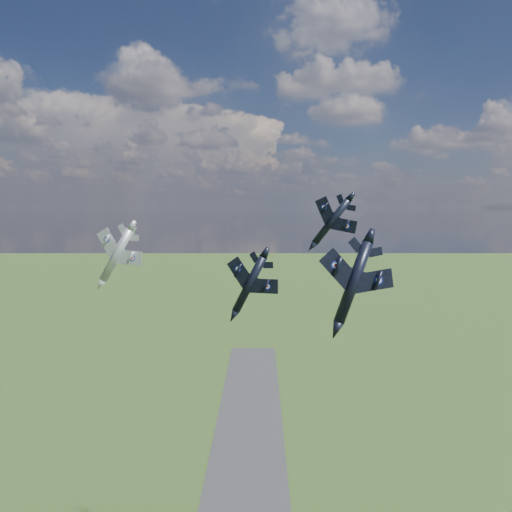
# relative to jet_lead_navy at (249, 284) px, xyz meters

# --- Properties ---
(jet_lead_navy) EXTENTS (12.25, 14.44, 6.34)m
(jet_lead_navy) POSITION_rel_jet_lead_navy_xyz_m (0.00, 0.00, 0.00)
(jet_lead_navy) COLOR black
(jet_right_navy) EXTENTS (10.76, 13.57, 5.46)m
(jet_right_navy) POSITION_rel_jet_lead_navy_xyz_m (11.49, -17.21, 2.87)
(jet_right_navy) COLOR black
(jet_high_navy) EXTENTS (14.83, 17.16, 8.70)m
(jet_high_navy) POSITION_rel_jet_lead_navy_xyz_m (15.16, 25.87, 8.15)
(jet_high_navy) COLOR black
(jet_left_silver) EXTENTS (13.74, 16.58, 7.98)m
(jet_left_silver) POSITION_rel_jet_lead_navy_xyz_m (-23.17, 14.90, 2.74)
(jet_left_silver) COLOR #ADAFB8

